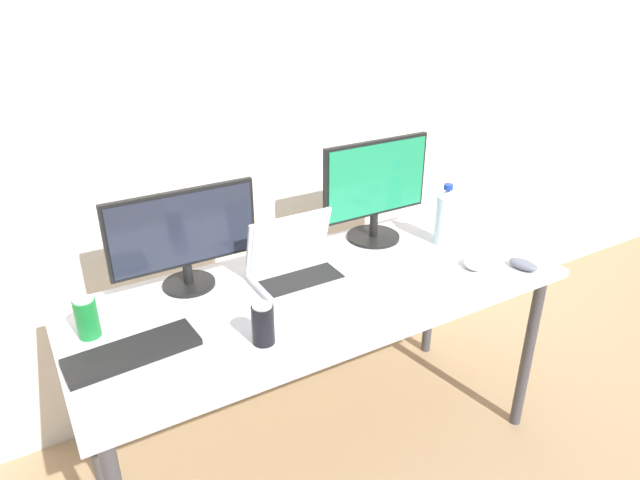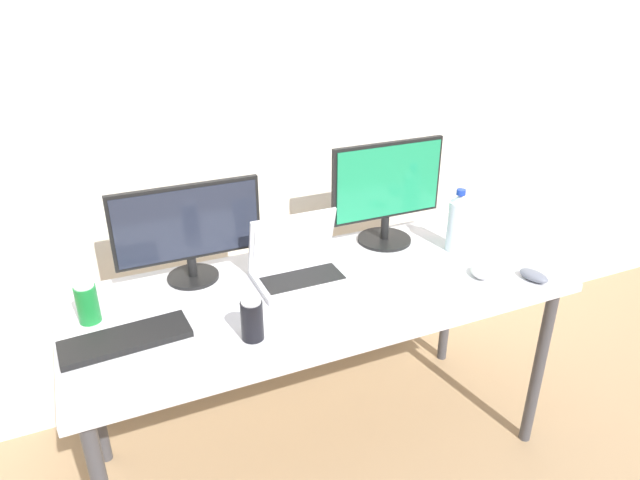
{
  "view_description": "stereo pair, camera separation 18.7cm",
  "coord_description": "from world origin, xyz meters",
  "px_view_note": "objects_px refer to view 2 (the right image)",
  "views": [
    {
      "loc": [
        -0.85,
        -1.45,
        1.73
      ],
      "look_at": [
        0.0,
        0.0,
        0.92
      ],
      "focal_mm": 32.0,
      "sensor_mm": 36.0,
      "label": 1
    },
    {
      "loc": [
        -0.68,
        -1.54,
        1.73
      ],
      "look_at": [
        0.0,
        0.0,
        0.92
      ],
      "focal_mm": 32.0,
      "sensor_mm": 36.0,
      "label": 2
    }
  ],
  "objects_px": {
    "monitor_left": "(188,229)",
    "soda_can_by_laptop": "(252,320)",
    "water_bottle": "(458,223)",
    "monitor_center": "(387,190)",
    "laptop_silver": "(298,264)",
    "work_desk": "(320,303)",
    "soda_can_near_keyboard": "(87,304)",
    "keyboard_main": "(126,339)",
    "mouse_by_keyboard": "(480,272)",
    "mouse_by_laptop": "(534,276)"
  },
  "relations": [
    {
      "from": "laptop_silver",
      "to": "mouse_by_laptop",
      "type": "relative_size",
      "value": 2.89
    },
    {
      "from": "work_desk",
      "to": "soda_can_by_laptop",
      "type": "height_order",
      "value": "soda_can_by_laptop"
    },
    {
      "from": "monitor_center",
      "to": "water_bottle",
      "type": "distance_m",
      "value": 0.29
    },
    {
      "from": "monitor_left",
      "to": "monitor_center",
      "type": "relative_size",
      "value": 1.09
    },
    {
      "from": "work_desk",
      "to": "water_bottle",
      "type": "height_order",
      "value": "water_bottle"
    },
    {
      "from": "monitor_left",
      "to": "monitor_center",
      "type": "height_order",
      "value": "monitor_center"
    },
    {
      "from": "keyboard_main",
      "to": "soda_can_near_keyboard",
      "type": "bearing_deg",
      "value": 114.85
    },
    {
      "from": "laptop_silver",
      "to": "water_bottle",
      "type": "xyz_separation_m",
      "value": [
        0.64,
        -0.04,
        0.06
      ]
    },
    {
      "from": "keyboard_main",
      "to": "water_bottle",
      "type": "relative_size",
      "value": 1.49
    },
    {
      "from": "work_desk",
      "to": "monitor_left",
      "type": "height_order",
      "value": "monitor_left"
    },
    {
      "from": "monitor_left",
      "to": "soda_can_by_laptop",
      "type": "relative_size",
      "value": 3.99
    },
    {
      "from": "monitor_center",
      "to": "keyboard_main",
      "type": "distance_m",
      "value": 1.09
    },
    {
      "from": "keyboard_main",
      "to": "soda_can_by_laptop",
      "type": "relative_size",
      "value": 2.91
    },
    {
      "from": "monitor_center",
      "to": "soda_can_by_laptop",
      "type": "relative_size",
      "value": 3.66
    },
    {
      "from": "monitor_center",
      "to": "soda_can_near_keyboard",
      "type": "distance_m",
      "value": 1.13
    },
    {
      "from": "monitor_center",
      "to": "water_bottle",
      "type": "xyz_separation_m",
      "value": [
        0.21,
        -0.18,
        -0.1
      ]
    },
    {
      "from": "water_bottle",
      "to": "monitor_center",
      "type": "bearing_deg",
      "value": 140.33
    },
    {
      "from": "laptop_silver",
      "to": "water_bottle",
      "type": "relative_size",
      "value": 1.27
    },
    {
      "from": "monitor_center",
      "to": "mouse_by_keyboard",
      "type": "relative_size",
      "value": 4.75
    },
    {
      "from": "mouse_by_keyboard",
      "to": "keyboard_main",
      "type": "bearing_deg",
      "value": -164.21
    },
    {
      "from": "keyboard_main",
      "to": "water_bottle",
      "type": "bearing_deg",
      "value": 1.38
    },
    {
      "from": "laptop_silver",
      "to": "water_bottle",
      "type": "bearing_deg",
      "value": -3.62
    },
    {
      "from": "work_desk",
      "to": "laptop_silver",
      "type": "xyz_separation_m",
      "value": [
        -0.04,
        0.09,
        0.12
      ]
    },
    {
      "from": "keyboard_main",
      "to": "mouse_by_laptop",
      "type": "height_order",
      "value": "mouse_by_laptop"
    },
    {
      "from": "mouse_by_keyboard",
      "to": "soda_can_by_laptop",
      "type": "bearing_deg",
      "value": -157.35
    },
    {
      "from": "keyboard_main",
      "to": "soda_can_near_keyboard",
      "type": "height_order",
      "value": "soda_can_near_keyboard"
    },
    {
      "from": "mouse_by_laptop",
      "to": "laptop_silver",
      "type": "bearing_deg",
      "value": 142.31
    },
    {
      "from": "monitor_left",
      "to": "laptop_silver",
      "type": "relative_size",
      "value": 1.61
    },
    {
      "from": "monitor_center",
      "to": "mouse_by_keyboard",
      "type": "height_order",
      "value": "monitor_center"
    },
    {
      "from": "work_desk",
      "to": "soda_can_by_laptop",
      "type": "relative_size",
      "value": 13.35
    },
    {
      "from": "monitor_center",
      "to": "monitor_left",
      "type": "bearing_deg",
      "value": 179.28
    },
    {
      "from": "keyboard_main",
      "to": "mouse_by_keyboard",
      "type": "height_order",
      "value": "mouse_by_keyboard"
    },
    {
      "from": "monitor_center",
      "to": "water_bottle",
      "type": "height_order",
      "value": "monitor_center"
    },
    {
      "from": "monitor_left",
      "to": "water_bottle",
      "type": "relative_size",
      "value": 2.04
    },
    {
      "from": "work_desk",
      "to": "laptop_silver",
      "type": "distance_m",
      "value": 0.16
    },
    {
      "from": "keyboard_main",
      "to": "water_bottle",
      "type": "distance_m",
      "value": 1.25
    },
    {
      "from": "work_desk",
      "to": "monitor_center",
      "type": "height_order",
      "value": "monitor_center"
    },
    {
      "from": "keyboard_main",
      "to": "soda_can_by_laptop",
      "type": "distance_m",
      "value": 0.37
    },
    {
      "from": "work_desk",
      "to": "laptop_silver",
      "type": "relative_size",
      "value": 5.39
    },
    {
      "from": "mouse_by_keyboard",
      "to": "soda_can_near_keyboard",
      "type": "distance_m",
      "value": 1.31
    },
    {
      "from": "monitor_center",
      "to": "mouse_by_laptop",
      "type": "height_order",
      "value": "monitor_center"
    },
    {
      "from": "mouse_by_keyboard",
      "to": "water_bottle",
      "type": "xyz_separation_m",
      "value": [
        0.04,
        0.21,
        0.1
      ]
    },
    {
      "from": "monitor_center",
      "to": "water_bottle",
      "type": "relative_size",
      "value": 1.87
    },
    {
      "from": "monitor_center",
      "to": "mouse_by_laptop",
      "type": "distance_m",
      "value": 0.61
    },
    {
      "from": "monitor_left",
      "to": "work_desk",
      "type": "bearing_deg",
      "value": -31.94
    },
    {
      "from": "soda_can_near_keyboard",
      "to": "keyboard_main",
      "type": "bearing_deg",
      "value": -61.53
    },
    {
      "from": "monitor_left",
      "to": "mouse_by_keyboard",
      "type": "distance_m",
      "value": 1.03
    },
    {
      "from": "mouse_by_laptop",
      "to": "soda_can_near_keyboard",
      "type": "distance_m",
      "value": 1.48
    },
    {
      "from": "soda_can_near_keyboard",
      "to": "soda_can_by_laptop",
      "type": "distance_m",
      "value": 0.52
    },
    {
      "from": "laptop_silver",
      "to": "mouse_by_keyboard",
      "type": "relative_size",
      "value": 3.22
    }
  ]
}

